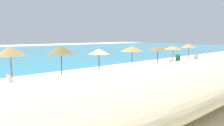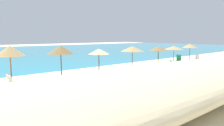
{
  "view_description": "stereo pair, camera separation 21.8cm",
  "coord_description": "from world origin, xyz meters",
  "px_view_note": "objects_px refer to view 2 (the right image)",
  "views": [
    {
      "loc": [
        -10.73,
        -13.83,
        3.56
      ],
      "look_at": [
        1.84,
        0.69,
        1.01
      ],
      "focal_mm": 32.18,
      "sensor_mm": 36.0,
      "label": 1
    },
    {
      "loc": [
        -10.56,
        -13.98,
        3.56
      ],
      "look_at": [
        1.84,
        0.69,
        1.01
      ],
      "focal_mm": 32.18,
      "sensor_mm": 36.0,
      "label": 2
    }
  ],
  "objects_px": {
    "beach_umbrella_2": "(10,51)",
    "beach_umbrella_5": "(132,49)",
    "beach_umbrella_6": "(158,49)",
    "beach_umbrella_4": "(99,52)",
    "lounge_chair_3": "(3,85)",
    "lounge_chair_0": "(196,59)",
    "beach_ball": "(155,68)",
    "lounge_chair_1": "(178,60)",
    "lounge_chair_2": "(168,65)",
    "beach_umbrella_7": "(174,48)",
    "beach_umbrella_3": "(61,50)",
    "beach_umbrella_8": "(190,46)"
  },
  "relations": [
    {
      "from": "beach_umbrella_7",
      "to": "lounge_chair_2",
      "type": "relative_size",
      "value": 1.6
    },
    {
      "from": "beach_umbrella_4",
      "to": "beach_umbrella_7",
      "type": "distance_m",
      "value": 12.08
    },
    {
      "from": "beach_umbrella_2",
      "to": "beach_umbrella_4",
      "type": "relative_size",
      "value": 1.22
    },
    {
      "from": "beach_umbrella_6",
      "to": "beach_umbrella_3",
      "type": "bearing_deg",
      "value": 177.62
    },
    {
      "from": "lounge_chair_1",
      "to": "lounge_chair_2",
      "type": "height_order",
      "value": "lounge_chair_1"
    },
    {
      "from": "beach_umbrella_2",
      "to": "beach_ball",
      "type": "height_order",
      "value": "beach_umbrella_2"
    },
    {
      "from": "beach_umbrella_2",
      "to": "beach_umbrella_4",
      "type": "height_order",
      "value": "beach_umbrella_2"
    },
    {
      "from": "beach_umbrella_5",
      "to": "beach_umbrella_6",
      "type": "bearing_deg",
      "value": -6.9
    },
    {
      "from": "beach_umbrella_4",
      "to": "beach_umbrella_6",
      "type": "xyz_separation_m",
      "value": [
        8.34,
        -0.49,
        -0.02
      ]
    },
    {
      "from": "beach_umbrella_2",
      "to": "beach_ball",
      "type": "distance_m",
      "value": 14.35
    },
    {
      "from": "beach_umbrella_4",
      "to": "lounge_chair_3",
      "type": "distance_m",
      "value": 8.5
    },
    {
      "from": "beach_umbrella_2",
      "to": "lounge_chair_0",
      "type": "distance_m",
      "value": 23.45
    },
    {
      "from": "beach_umbrella_4",
      "to": "beach_umbrella_3",
      "type": "bearing_deg",
      "value": 179.74
    },
    {
      "from": "beach_ball",
      "to": "beach_umbrella_2",
      "type": "bearing_deg",
      "value": 175.12
    },
    {
      "from": "beach_umbrella_2",
      "to": "beach_umbrella_6",
      "type": "xyz_separation_m",
      "value": [
        15.98,
        -0.11,
        -0.46
      ]
    },
    {
      "from": "beach_umbrella_8",
      "to": "lounge_chair_3",
      "type": "distance_m",
      "value": 24.26
    },
    {
      "from": "beach_umbrella_2",
      "to": "lounge_chair_3",
      "type": "relative_size",
      "value": 1.81
    },
    {
      "from": "beach_umbrella_2",
      "to": "beach_umbrella_8",
      "type": "distance_m",
      "value": 23.54
    },
    {
      "from": "beach_umbrella_3",
      "to": "lounge_chair_2",
      "type": "distance_m",
      "value": 12.2
    },
    {
      "from": "beach_umbrella_6",
      "to": "beach_umbrella_8",
      "type": "distance_m",
      "value": 7.56
    },
    {
      "from": "beach_ball",
      "to": "lounge_chair_0",
      "type": "bearing_deg",
      "value": 0.67
    },
    {
      "from": "beach_umbrella_4",
      "to": "lounge_chair_1",
      "type": "distance_m",
      "value": 12.67
    },
    {
      "from": "beach_umbrella_4",
      "to": "beach_umbrella_7",
      "type": "xyz_separation_m",
      "value": [
        12.08,
        -0.16,
        -0.08
      ]
    },
    {
      "from": "beach_umbrella_4",
      "to": "beach_umbrella_5",
      "type": "height_order",
      "value": "beach_umbrella_5"
    },
    {
      "from": "lounge_chair_0",
      "to": "beach_ball",
      "type": "bearing_deg",
      "value": 77.13
    },
    {
      "from": "beach_umbrella_2",
      "to": "beach_umbrella_5",
      "type": "distance_m",
      "value": 12.09
    },
    {
      "from": "beach_ball",
      "to": "beach_umbrella_4",
      "type": "bearing_deg",
      "value": 166.26
    },
    {
      "from": "beach_umbrella_5",
      "to": "lounge_chair_0",
      "type": "xyz_separation_m",
      "value": [
        11.24,
        -1.45,
        -1.83
      ]
    },
    {
      "from": "beach_umbrella_5",
      "to": "lounge_chair_1",
      "type": "xyz_separation_m",
      "value": [
        8.1,
        -0.53,
        -1.8
      ]
    },
    {
      "from": "beach_umbrella_7",
      "to": "lounge_chair_2",
      "type": "xyz_separation_m",
      "value": [
        -4.04,
        -1.91,
        -1.72
      ]
    },
    {
      "from": "beach_umbrella_6",
      "to": "beach_umbrella_7",
      "type": "xyz_separation_m",
      "value": [
        3.74,
        0.33,
        -0.06
      ]
    },
    {
      "from": "lounge_chair_1",
      "to": "lounge_chair_2",
      "type": "relative_size",
      "value": 1.0
    },
    {
      "from": "lounge_chair_0",
      "to": "lounge_chair_2",
      "type": "xyz_separation_m",
      "value": [
        -7.64,
        -0.59,
        -0.05
      ]
    },
    {
      "from": "beach_umbrella_5",
      "to": "beach_ball",
      "type": "distance_m",
      "value": 3.28
    },
    {
      "from": "beach_umbrella_5",
      "to": "lounge_chair_3",
      "type": "height_order",
      "value": "beach_umbrella_5"
    },
    {
      "from": "beach_umbrella_4",
      "to": "lounge_chair_2",
      "type": "bearing_deg",
      "value": -14.4
    },
    {
      "from": "beach_umbrella_4",
      "to": "beach_umbrella_5",
      "type": "distance_m",
      "value": 4.44
    },
    {
      "from": "beach_umbrella_3",
      "to": "beach_umbrella_8",
      "type": "relative_size",
      "value": 1.12
    },
    {
      "from": "beach_umbrella_2",
      "to": "beach_umbrella_4",
      "type": "xyz_separation_m",
      "value": [
        7.64,
        0.37,
        -0.44
      ]
    },
    {
      "from": "beach_umbrella_2",
      "to": "beach_umbrella_8",
      "type": "relative_size",
      "value": 1.17
    },
    {
      "from": "lounge_chair_1",
      "to": "beach_ball",
      "type": "height_order",
      "value": "lounge_chair_1"
    },
    {
      "from": "beach_umbrella_3",
      "to": "lounge_chair_1",
      "type": "distance_m",
      "value": 16.47
    },
    {
      "from": "beach_umbrella_4",
      "to": "lounge_chair_3",
      "type": "bearing_deg",
      "value": -174.52
    },
    {
      "from": "beach_umbrella_6",
      "to": "lounge_chair_1",
      "type": "relative_size",
      "value": 1.52
    },
    {
      "from": "beach_umbrella_3",
      "to": "lounge_chair_2",
      "type": "relative_size",
      "value": 1.79
    },
    {
      "from": "lounge_chair_3",
      "to": "beach_umbrella_6",
      "type": "bearing_deg",
      "value": -97.81
    },
    {
      "from": "lounge_chair_1",
      "to": "lounge_chair_3",
      "type": "relative_size",
      "value": 0.96
    },
    {
      "from": "beach_umbrella_5",
      "to": "beach_umbrella_7",
      "type": "bearing_deg",
      "value": -1.07
    },
    {
      "from": "beach_umbrella_8",
      "to": "lounge_chair_3",
      "type": "bearing_deg",
      "value": -178.84
    },
    {
      "from": "beach_umbrella_5",
      "to": "beach_umbrella_7",
      "type": "height_order",
      "value": "beach_umbrella_5"
    }
  ]
}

